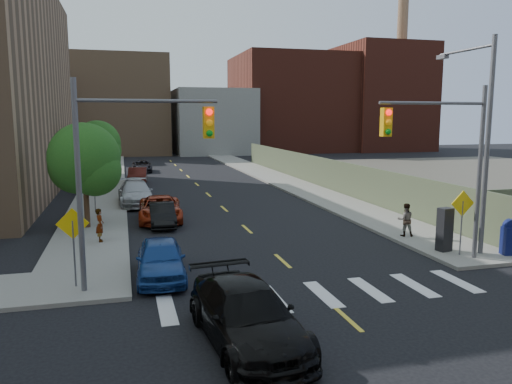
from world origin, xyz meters
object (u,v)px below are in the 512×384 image
parked_car_grey (142,166)px  payphone (445,229)px  black_sedan (247,315)px  pedestrian_east (405,220)px  parked_car_black (162,215)px  pedestrian_west (100,225)px  parked_car_silver (136,193)px  parked_car_maroon (138,176)px  parked_car_blue (161,259)px  mailbox (510,237)px  parked_car_white (135,186)px  parked_car_red (160,209)px

parked_car_grey → payphone: payphone is taller
black_sedan → pedestrian_east: size_ratio=3.36×
parked_car_black → pedestrian_west: size_ratio=2.46×
pedestrian_east → parked_car_black: bearing=-11.4°
parked_car_silver → pedestrian_east: pedestrian_east is taller
parked_car_black → parked_car_maroon: size_ratio=0.86×
parked_car_black → payphone: 14.15m
parked_car_silver → parked_car_maroon: size_ratio=1.23×
parked_car_blue → black_sedan: size_ratio=0.80×
mailbox → pedestrian_east: size_ratio=0.94×
parked_car_white → parked_car_blue: bearing=-92.3°
parked_car_blue → parked_car_white: (-0.40, 20.52, -0.06)m
parked_car_white → black_sedan: 26.49m
parked_car_maroon → pedestrian_west: (-2.31, -20.66, 0.19)m
parked_car_black → mailbox: 16.67m
parked_car_red → pedestrian_west: size_ratio=3.28×
black_sedan → payphone: (10.13, 6.04, 0.31)m
parked_car_red → black_sedan: size_ratio=0.95×
parked_car_white → parked_car_maroon: bearing=82.7°
parked_car_white → parked_car_grey: size_ratio=0.88×
parked_car_grey → parked_car_white: bearing=-93.7°
parked_car_blue → pedestrian_west: bearing=115.2°
parked_car_blue → parked_car_silver: 15.89m
parked_car_maroon → parked_car_grey: 10.06m
parked_car_white → pedestrian_east: bearing=-58.8°
parked_car_grey → pedestrian_east: size_ratio=2.79×
parked_car_black → parked_car_grey: parked_car_black is taller
black_sedan → parked_car_maroon: bearing=87.7°
black_sedan → mailbox: (12.39, 4.84, 0.10)m
parked_car_black → parked_car_white: (-1.13, 11.65, 0.04)m
parked_car_grey → black_sedan: 42.20m
black_sedan → parked_car_white: bearing=89.2°
pedestrian_east → black_sedan: bearing=58.4°
parked_car_blue → parked_car_black: 8.90m
black_sedan → parked_car_black: bearing=88.5°
parked_car_blue → parked_car_grey: 36.30m
parked_car_red → parked_car_maroon: size_ratio=1.14×
mailbox → parked_car_silver: bearing=140.4°
parked_car_maroon → mailbox: size_ratio=2.94×
parked_car_red → pedestrian_east: (10.99, -7.23, 0.24)m
parked_car_white → pedestrian_west: (-1.91, -14.91, 0.25)m
parked_car_silver → mailbox: (14.57, -16.94, 0.09)m
parked_car_red → parked_car_white: bearing=99.0°
pedestrian_west → parked_car_maroon: bearing=-12.4°
parked_car_red → parked_car_silver: bearing=104.5°
parked_car_white → black_sedan: size_ratio=0.73×
parked_car_grey → payphone: 37.83m
parked_car_silver → payphone: 19.98m
parked_car_red → parked_car_silver: parked_car_silver is taller
parked_car_silver → parked_car_white: (0.05, 4.64, -0.12)m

